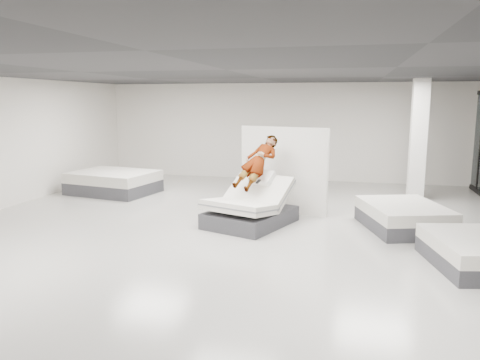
{
  "coord_description": "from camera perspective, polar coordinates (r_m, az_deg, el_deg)",
  "views": [
    {
      "loc": [
        2.31,
        -8.52,
        2.65
      ],
      "look_at": [
        0.06,
        0.84,
        1.0
      ],
      "focal_mm": 35.0,
      "sensor_mm": 36.0,
      "label": 1
    }
  ],
  "objects": [
    {
      "name": "remote",
      "position": [
        9.75,
        2.24,
        -0.18
      ],
      "size": [
        0.1,
        0.15,
        0.08
      ],
      "primitive_type": "cube",
      "rotation": [
        0.35,
        0.0,
        -0.35
      ],
      "color": "black",
      "rests_on": "person"
    },
    {
      "name": "flat_bed_right_far",
      "position": [
        10.28,
        19.3,
        -4.24
      ],
      "size": [
        1.96,
        2.28,
        0.53
      ],
      "color": "#3B3C41",
      "rests_on": "floor"
    },
    {
      "name": "column",
      "position": [
        13.17,
        20.89,
        4.53
      ],
      "size": [
        0.4,
        0.4,
        3.2
      ],
      "primitive_type": "cube",
      "color": "white",
      "rests_on": "floor"
    },
    {
      "name": "divider_panel",
      "position": [
        11.11,
        5.27,
        1.23
      ],
      "size": [
        2.16,
        0.78,
        2.03
      ],
      "primitive_type": "cube",
      "rotation": [
        0.0,
        0.0,
        -0.31
      ],
      "color": "silver",
      "rests_on": "floor"
    },
    {
      "name": "flat_bed_left_far",
      "position": [
        13.92,
        -15.14,
        -0.27
      ],
      "size": [
        2.54,
        2.08,
        0.63
      ],
      "color": "#3B3C41",
      "rests_on": "floor"
    },
    {
      "name": "room",
      "position": [
        8.89,
        -1.65,
        2.94
      ],
      "size": [
        14.0,
        14.04,
        3.2
      ],
      "color": "#ADAAA3",
      "rests_on": "ground"
    },
    {
      "name": "hero_bed",
      "position": [
        10.02,
        1.24,
        -3.57
      ],
      "size": [
        1.95,
        2.22,
        1.12
      ],
      "color": "#3B3C41",
      "rests_on": "floor"
    },
    {
      "name": "person",
      "position": [
        10.13,
        2.22,
        1.16
      ],
      "size": [
        1.0,
        1.46,
        1.38
      ],
      "primitive_type": "imported",
      "rotation": [
        0.77,
        0.0,
        -0.35
      ],
      "color": "slate",
      "rests_on": "hero_bed"
    },
    {
      "name": "flat_bed_right_near",
      "position": [
        8.45,
        26.92,
        -7.9
      ],
      "size": [
        1.69,
        2.03,
        0.49
      ],
      "color": "#3B3C41",
      "rests_on": "floor"
    }
  ]
}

